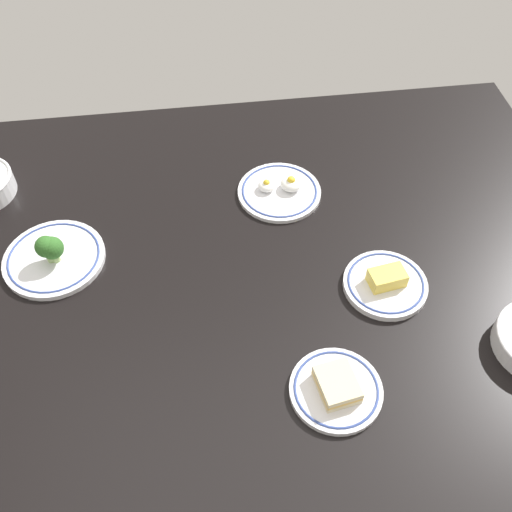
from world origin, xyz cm
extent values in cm
cube|color=black|center=(0.00, 0.00, 2.00)|extent=(156.36, 115.92, 4.00)
cylinder|color=silver|center=(-43.64, 6.25, 4.62)|extent=(22.01, 22.01, 1.23)
torus|color=#33478C|center=(-43.64, 6.25, 5.23)|extent=(19.87, 19.87, 0.50)
cylinder|color=#9EBC72|center=(-43.18, 5.10, 6.69)|extent=(1.23, 1.23, 2.92)
sphere|color=#2D6023|center=(-43.18, 5.10, 9.47)|extent=(3.53, 3.53, 3.53)
cylinder|color=#9EBC72|center=(-43.92, 5.30, 6.61)|extent=(1.65, 1.65, 2.76)
sphere|color=#2D6023|center=(-43.92, 5.30, 9.75)|extent=(4.71, 4.71, 4.71)
cylinder|color=#9EBC72|center=(-42.83, 5.22, 6.31)|extent=(1.74, 1.74, 2.15)
sphere|color=#2D6023|center=(-42.83, 5.22, 9.24)|extent=(4.96, 4.96, 4.96)
cylinder|color=silver|center=(10.47, -32.61, 4.60)|extent=(17.29, 17.29, 1.20)
torus|color=#33478C|center=(10.47, -32.61, 5.20)|extent=(15.71, 15.71, 0.50)
cube|color=beige|center=(10.47, -32.61, 5.80)|extent=(8.04, 9.12, 1.20)
cube|color=#E5B24C|center=(10.47, -32.61, 6.80)|extent=(8.04, 9.12, 0.80)
cube|color=beige|center=(10.47, -32.61, 7.80)|extent=(8.04, 9.12, 1.20)
cylinder|color=silver|center=(8.40, 20.38, 4.50)|extent=(20.10, 20.10, 1.00)
torus|color=#33478C|center=(8.40, 20.38, 5.00)|extent=(18.19, 18.19, 0.50)
ellipsoid|color=white|center=(5.39, 21.25, 6.11)|extent=(4.03, 4.03, 2.22)
sphere|color=yellow|center=(5.39, 21.25, 7.11)|extent=(1.61, 1.61, 1.61)
ellipsoid|color=white|center=(11.26, 20.84, 6.38)|extent=(5.00, 5.00, 2.75)
sphere|color=yellow|center=(11.26, 20.84, 7.61)|extent=(2.00, 2.00, 2.00)
cylinder|color=silver|center=(26.02, -10.34, 4.74)|extent=(17.69, 17.69, 1.48)
torus|color=#33478C|center=(26.02, -10.34, 5.48)|extent=(16.06, 16.06, 0.50)
cube|color=#F2D14C|center=(26.02, -10.34, 7.13)|extent=(8.05, 5.73, 3.29)
camera|label=1|loc=(-10.63, -79.56, 102.84)|focal=40.89mm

